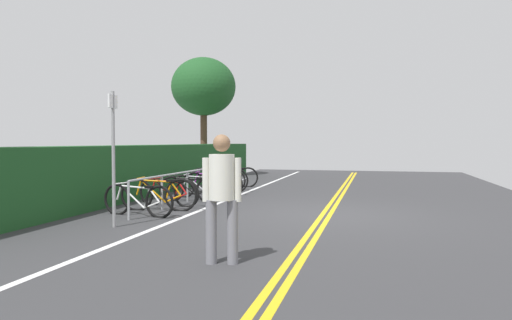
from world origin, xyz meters
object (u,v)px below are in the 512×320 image
(bicycle_1, at_px, (159,194))
(bicycle_4, at_px, (200,186))
(bicycle_5, at_px, (213,183))
(bicycle_0, at_px, (138,200))
(bicycle_8, at_px, (233,177))
(tree_mid, at_px, (204,87))
(bicycle_7, at_px, (225,179))
(bicycle_6, at_px, (219,180))
(bicycle_3, at_px, (190,189))
(bicycle_2, at_px, (169,192))
(pedestrian, at_px, (222,190))
(sign_post_near, at_px, (113,146))
(bike_rack, at_px, (198,176))

(bicycle_1, xyz_separation_m, bicycle_4, (2.48, -0.03, -0.05))
(bicycle_5, bearing_deg, bicycle_1, 177.86)
(bicycle_0, relative_size, bicycle_8, 1.06)
(bicycle_0, distance_m, tree_mid, 11.67)
(bicycle_1, bearing_deg, bicycle_7, 0.68)
(tree_mid, bearing_deg, bicycle_6, -155.39)
(bicycle_3, distance_m, bicycle_6, 2.33)
(bicycle_2, bearing_deg, bicycle_6, -2.56)
(bicycle_5, xyz_separation_m, bicycle_8, (2.38, 0.11, 0.01))
(bicycle_8, height_order, pedestrian, pedestrian)
(bicycle_3, xyz_separation_m, sign_post_near, (-3.71, -0.07, 1.13))
(bicycle_0, xyz_separation_m, bicycle_3, (2.45, -0.15, -0.01))
(bicycle_1, relative_size, bicycle_6, 0.95)
(bicycle_2, relative_size, tree_mid, 0.31)
(bicycle_7, bearing_deg, tree_mid, 27.39)
(bicycle_3, xyz_separation_m, bicycle_6, (2.33, 0.03, 0.05))
(bicycle_1, relative_size, bicycle_5, 0.99)
(bicycle_4, xyz_separation_m, bicycle_5, (0.75, -0.09, 0.01))
(bicycle_8, bearing_deg, tree_mid, 31.85)
(bike_rack, bearing_deg, bicycle_7, 1.06)
(bicycle_6, xyz_separation_m, sign_post_near, (-6.04, -0.10, 1.09))
(bicycle_7, bearing_deg, bicycle_5, -173.79)
(bike_rack, bearing_deg, bicycle_2, 176.52)
(bicycle_4, xyz_separation_m, pedestrian, (-6.42, -2.78, 0.62))
(bicycle_1, distance_m, bicycle_2, 0.78)
(pedestrian, bearing_deg, bicycle_7, 18.01)
(bicycle_2, height_order, tree_mid, tree_mid)
(bicycle_7, bearing_deg, bicycle_0, 179.71)
(sign_post_near, height_order, tree_mid, tree_mid)
(bicycle_2, bearing_deg, tree_mid, 15.75)
(bicycle_3, xyz_separation_m, bicycle_4, (0.82, 0.03, -0.01))
(bicycle_8, distance_m, sign_post_near, 7.73)
(bike_rack, relative_size, bicycle_1, 4.24)
(bicycle_1, height_order, pedestrian, pedestrian)
(bicycle_4, bearing_deg, bicycle_0, 177.99)
(bike_rack, height_order, bicycle_5, bike_rack)
(bike_rack, bearing_deg, bicycle_8, -0.45)
(bike_rack, xyz_separation_m, bicycle_8, (3.20, -0.03, -0.26))
(bicycle_6, relative_size, bicycle_7, 1.18)
(pedestrian, relative_size, tree_mid, 0.31)
(bicycle_5, height_order, bicycle_6, bicycle_6)
(bicycle_4, xyz_separation_m, bicycle_8, (3.12, 0.02, 0.02))
(bicycle_7, bearing_deg, bicycle_3, -177.83)
(bicycle_8, relative_size, tree_mid, 0.31)
(bicycle_3, relative_size, tree_mid, 0.32)
(bicycle_4, relative_size, bicycle_6, 0.88)
(bicycle_5, height_order, bicycle_8, bicycle_8)
(bike_rack, relative_size, bicycle_3, 4.45)
(bicycle_5, xyz_separation_m, bicycle_7, (1.64, 0.18, -0.01))
(bicycle_6, relative_size, tree_mid, 0.35)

